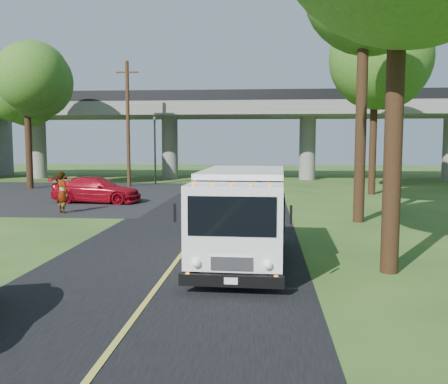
# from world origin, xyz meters

# --- Properties ---
(ground) EXTENTS (120.00, 120.00, 0.00)m
(ground) POSITION_xyz_m (0.00, 0.00, 0.00)
(ground) COLOR #2C511D
(ground) RESTS_ON ground
(road) EXTENTS (7.00, 90.00, 0.02)m
(road) POSITION_xyz_m (0.00, 10.00, 0.01)
(road) COLOR black
(road) RESTS_ON ground
(parking_lot) EXTENTS (16.00, 18.00, 0.01)m
(parking_lot) POSITION_xyz_m (-11.00, 18.00, 0.01)
(parking_lot) COLOR black
(parking_lot) RESTS_ON ground
(lane_line) EXTENTS (0.12, 90.00, 0.01)m
(lane_line) POSITION_xyz_m (0.00, 10.00, 0.03)
(lane_line) COLOR gold
(lane_line) RESTS_ON road
(overpass) EXTENTS (54.00, 10.00, 7.30)m
(overpass) POSITION_xyz_m (0.00, 32.00, 4.56)
(overpass) COLOR slate
(overpass) RESTS_ON ground
(traffic_signal) EXTENTS (0.18, 0.22, 5.20)m
(traffic_signal) POSITION_xyz_m (-6.00, 26.00, 3.20)
(traffic_signal) COLOR black
(traffic_signal) RESTS_ON ground
(utility_pole) EXTENTS (1.60, 0.26, 9.00)m
(utility_pole) POSITION_xyz_m (-7.50, 24.00, 4.59)
(utility_pole) COLOR #472D19
(utility_pole) RESTS_ON ground
(tree_right_far) EXTENTS (5.77, 5.67, 10.99)m
(tree_right_far) POSITION_xyz_m (9.21, 19.84, 8.30)
(tree_right_far) COLOR #382314
(tree_right_far) RESTS_ON ground
(tree_left_lot) EXTENTS (5.60, 5.50, 10.50)m
(tree_left_lot) POSITION_xyz_m (-13.79, 21.84, 7.90)
(tree_left_lot) COLOR #382314
(tree_left_lot) RESTS_ON ground
(tree_left_far) EXTENTS (5.26, 5.16, 9.89)m
(tree_left_far) POSITION_xyz_m (-16.79, 27.84, 7.45)
(tree_left_far) COLOR #382314
(tree_left_far) RESTS_ON ground
(step_van) EXTENTS (2.38, 6.03, 2.50)m
(step_van) POSITION_xyz_m (1.79, 1.62, 1.36)
(step_van) COLOR white
(step_van) RESTS_ON ground
(red_sedan) EXTENTS (4.91, 2.29, 1.39)m
(red_sedan) POSITION_xyz_m (-6.61, 14.43, 0.69)
(red_sedan) COLOR #A20A18
(red_sedan) RESTS_ON ground
(pedestrian) EXTENTS (0.83, 0.78, 1.91)m
(pedestrian) POSITION_xyz_m (-6.83, 10.38, 0.95)
(pedestrian) COLOR gray
(pedestrian) RESTS_ON ground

